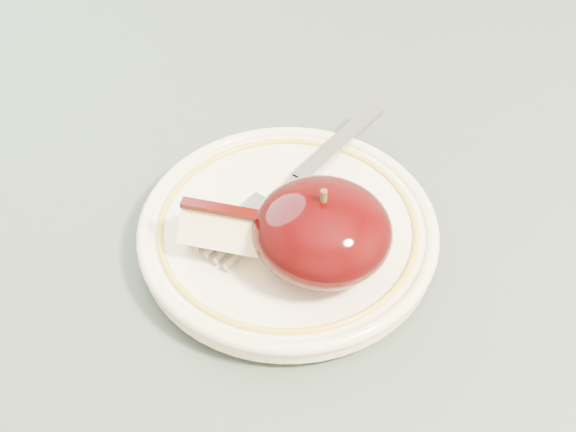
% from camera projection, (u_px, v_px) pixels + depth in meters
% --- Properties ---
extents(table, '(0.90, 0.90, 0.75)m').
position_uv_depth(table, '(280.00, 343.00, 0.57)').
color(table, brown).
rests_on(table, ground).
extents(plate, '(0.19, 0.19, 0.02)m').
position_uv_depth(plate, '(288.00, 231.00, 0.51)').
color(plate, beige).
rests_on(plate, table).
extents(apple_half, '(0.08, 0.08, 0.06)m').
position_uv_depth(apple_half, '(322.00, 231.00, 0.47)').
color(apple_half, black).
rests_on(apple_half, plate).
extents(apple_wedge, '(0.08, 0.04, 0.04)m').
position_uv_depth(apple_wedge, '(245.00, 233.00, 0.48)').
color(apple_wedge, '#F6EDB5').
rests_on(apple_wedge, plate).
extents(fork, '(0.10, 0.17, 0.00)m').
position_uv_depth(fork, '(296.00, 181.00, 0.53)').
color(fork, gray).
rests_on(fork, plate).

